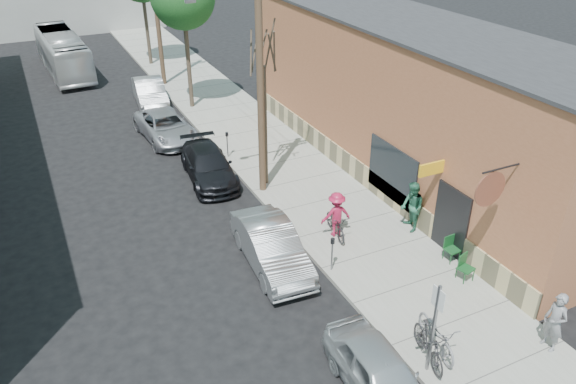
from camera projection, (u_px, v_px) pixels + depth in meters
name	position (u px, v px, depth m)	size (l,w,h in m)	color
ground	(268.00, 288.00, 18.18)	(120.00, 120.00, 0.00)	black
sidewalk	(255.00, 140.00, 28.41)	(4.50, 58.00, 0.15)	gray
cafe_building	(410.00, 102.00, 23.94)	(6.60, 20.20, 6.61)	#9C5A3A
sign_post	(435.00, 321.00, 14.15)	(0.07, 0.45, 2.80)	slate
parking_meter_near	(332.00, 249.00, 18.39)	(0.14, 0.14, 1.24)	slate
parking_meter_far	(227.00, 140.00, 26.09)	(0.14, 0.14, 1.24)	slate
utility_pole_near	(258.00, 67.00, 21.14)	(3.57, 0.28, 10.00)	#503A28
utility_pole_far	(155.00, 0.00, 33.58)	(1.80, 0.28, 10.00)	#503A28
tree_bare	(264.00, 127.00, 23.02)	(0.24, 0.24, 5.12)	#44392C
patio_chair_a	(466.00, 268.00, 18.13)	(0.50, 0.50, 0.88)	#13461F
patio_chair_b	(452.00, 249.00, 19.05)	(0.50, 0.50, 0.88)	#13461F
patron_grey	(555.00, 322.00, 15.24)	(0.66, 0.44, 1.82)	slate
patron_green	(412.00, 207.00, 20.51)	(0.93, 0.73, 1.92)	#29674C
cyclist	(336.00, 214.00, 20.24)	(1.12, 0.64, 1.74)	#A1173A
cyclist_bike	(336.00, 224.00, 20.43)	(0.62, 1.79, 0.94)	black
parked_bike_a	(429.00, 344.00, 15.00)	(0.52, 1.83, 1.10)	black
parked_bike_b	(437.00, 334.00, 15.39)	(0.68, 1.96, 1.03)	slate
car_0	(380.00, 375.00, 14.09)	(1.60, 3.98, 1.35)	#B3B8BC
car_1	(271.00, 247.00, 18.93)	(1.58, 4.53, 1.49)	#9A9DA1
car_2	(209.00, 166.00, 24.50)	(1.88, 4.63, 1.34)	black
car_3	(166.00, 127.00, 28.39)	(2.19, 4.75, 1.32)	#A9AAB1
car_4	(150.00, 93.00, 32.65)	(1.60, 4.59, 1.51)	#A4A8AC
bus	(63.00, 52.00, 38.09)	(2.28, 9.75, 2.72)	white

